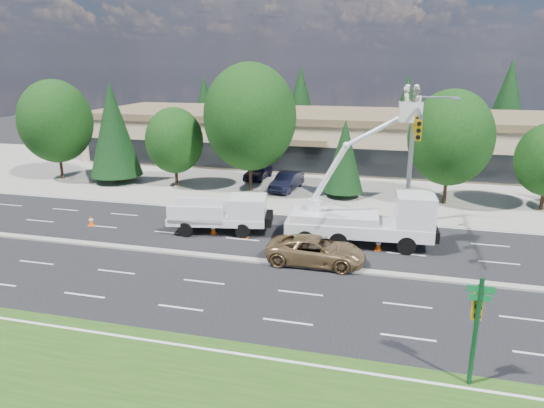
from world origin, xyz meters
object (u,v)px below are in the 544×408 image
(signal_mast, at_px, (414,141))
(bucket_truck, at_px, (372,213))
(utility_pickup, at_px, (225,217))
(minivan, at_px, (316,251))
(street_sign_pole, at_px, (476,319))

(signal_mast, xyz_separation_m, bucket_truck, (-2.13, -2.79, -4.02))
(utility_pickup, bearing_deg, minivan, -39.32)
(minivan, bearing_deg, bucket_truck, -37.09)
(bucket_truck, relative_size, minivan, 1.76)
(minivan, bearing_deg, signal_mast, -37.15)
(street_sign_pole, bearing_deg, signal_mast, 97.27)
(signal_mast, height_order, bucket_truck, bucket_truck)
(street_sign_pole, relative_size, utility_pickup, 0.60)
(utility_pickup, height_order, bucket_truck, bucket_truck)
(street_sign_pole, height_order, minivan, street_sign_pole)
(signal_mast, distance_m, utility_pickup, 12.92)
(utility_pickup, bearing_deg, signal_mast, 3.08)
(street_sign_pole, xyz_separation_m, bucket_truck, (-4.10, 12.65, -0.41))
(utility_pickup, relative_size, bucket_truck, 0.69)
(signal_mast, relative_size, street_sign_pole, 2.54)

